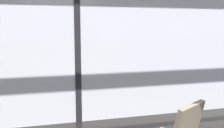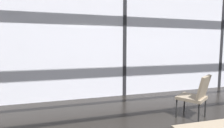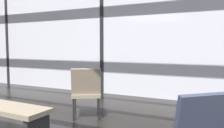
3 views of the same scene
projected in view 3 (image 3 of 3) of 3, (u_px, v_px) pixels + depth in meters
glass_curtain_wall at (103, 28)px, 5.88m from camera, size 14.00×0.08×3.41m
window_mullion_0 at (8, 32)px, 7.39m from camera, size 0.10×0.12×3.41m
window_mullion_1 at (103, 28)px, 5.88m from camera, size 0.10×0.12×3.41m
parked_airplane at (175, 34)px, 11.10m from camera, size 13.47×3.70×3.70m
lounge_chair_0 at (86, 90)px, 3.83m from camera, size 0.68×0.70×0.87m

